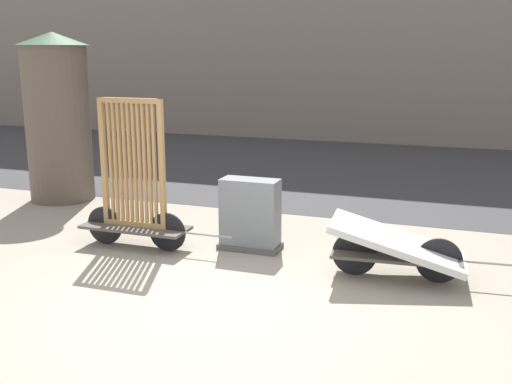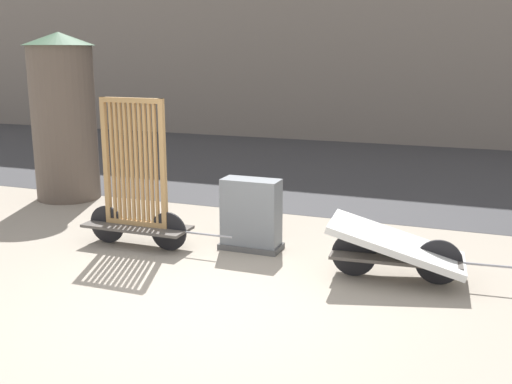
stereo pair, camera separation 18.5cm
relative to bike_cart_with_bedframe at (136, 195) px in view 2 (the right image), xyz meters
name	(u,v)px [view 2 (the right image)]	position (x,y,z in m)	size (l,w,h in m)	color
ground_plane	(210,303)	(1.82, -1.45, -0.76)	(60.00, 60.00, 0.00)	gray
road_strip	(358,170)	(1.82, 6.82, -0.76)	(56.00, 8.76, 0.01)	#38383A
bike_cart_with_bedframe	(136,195)	(0.00, 0.00, 0.00)	(2.26, 0.56, 2.13)	#4C4742
bike_cart_with_mattress	(396,248)	(3.65, 0.00, -0.35)	(2.32, 1.00, 0.73)	#4C4742
utility_cabinet	(251,217)	(1.56, 0.47, -0.30)	(0.87, 0.43, 1.01)	#4C4C4C
advertising_column	(64,116)	(-2.82, 2.09, 0.81)	(1.32, 1.32, 3.09)	brown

